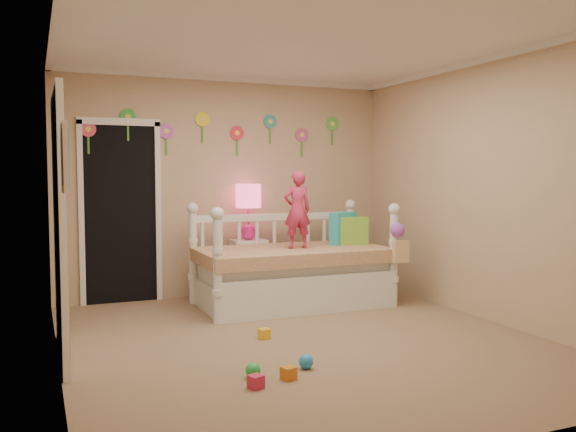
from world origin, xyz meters
name	(u,v)px	position (x,y,z in m)	size (l,w,h in m)	color
floor	(304,341)	(0.00, 0.00, 0.00)	(4.00, 4.50, 0.01)	#7F684C
ceiling	(304,38)	(0.00, 0.00, 2.60)	(4.00, 4.50, 0.01)	white
back_wall	(227,187)	(0.00, 2.25, 1.30)	(4.00, 0.01, 2.60)	tan
left_wall	(55,195)	(-2.00, 0.00, 1.30)	(0.01, 4.50, 2.60)	tan
right_wall	(489,189)	(2.00, 0.00, 1.30)	(0.01, 4.50, 2.60)	tan
crown_molding	(304,41)	(0.00, 0.00, 2.57)	(4.00, 4.50, 0.06)	white
daybed	(292,254)	(0.47, 1.38, 0.57)	(2.11, 1.13, 1.14)	white
pillow_turquoise	(343,228)	(1.15, 1.47, 0.82)	(0.37, 0.13, 0.37)	#26ABBE
pillow_lime	(353,231)	(1.23, 1.38, 0.80)	(0.34, 0.12, 0.32)	#7CBA38
child	(297,210)	(0.51, 1.31, 1.06)	(0.31, 0.20, 0.85)	#CD2E58
nightstand	(249,267)	(0.20, 2.07, 0.34)	(0.40, 0.31, 0.67)	white
table_lamp	(248,203)	(0.20, 2.07, 1.11)	(0.30, 0.30, 0.66)	#EF1F99
closet_doorway	(121,211)	(-1.25, 2.23, 1.03)	(0.90, 0.04, 2.07)	black
flower_decals	(220,133)	(-0.09, 2.24, 1.94)	(3.40, 0.02, 0.50)	#B2668C
mirror_closet	(60,226)	(-1.96, 0.30, 1.05)	(0.07, 1.30, 2.10)	white
wall_picture	(64,158)	(-1.97, -0.90, 1.55)	(0.05, 0.34, 0.42)	white
hanging_bag	(398,244)	(1.48, 0.80, 0.70)	(0.20, 0.16, 0.36)	beige
toy_scatter	(260,351)	(-0.53, -0.32, 0.06)	(0.80, 1.30, 0.11)	#996666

